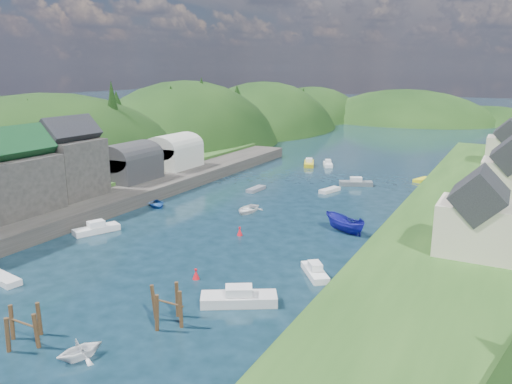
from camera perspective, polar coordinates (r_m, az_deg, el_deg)
The scene contains 14 objects.
ground at distance 85.79m, azimuth 6.88°, elevation 0.55°, with size 600.00×600.00×0.00m, color black.
hillside_left at distance 130.24m, azimuth -7.87°, elevation 1.52°, with size 44.00×245.56×52.00m.
far_hills at distance 206.32m, azimuth 19.70°, elevation 4.64°, with size 103.00×68.00×44.00m.
hill_trees at distance 98.16m, azimuth 10.45°, elevation 8.68°, with size 90.74×150.15×12.43m.
quay_left at distance 74.42m, azimuth -19.60°, elevation -1.47°, with size 12.00×110.00×2.00m, color #2D2B28.
terrace_left_grass at distance 79.55m, azimuth -23.05°, elevation -0.63°, with size 12.00×110.00×2.50m, color #234719.
boat_sheds at distance 88.32m, azimuth -11.69°, elevation 4.23°, with size 7.00×21.00×7.50m.
terrace_right at distance 70.69m, azimuth 23.10°, elevation -2.41°, with size 16.00×120.00×2.40m, color #234719.
right_bank_cottages at distance 77.66m, azimuth 26.20°, elevation 2.19°, with size 9.00×59.24×8.41m.
piling_cluster_near at distance 41.70m, azimuth -24.97°, elevation -14.08°, with size 3.24×3.02×3.30m.
piling_cluster_far at distance 41.15m, azimuth -10.09°, elevation -13.02°, with size 3.13×2.93×3.64m.
channel_buoy_near at distance 49.01m, azimuth -6.88°, elevation -9.32°, with size 0.70×0.70×1.10m.
channel_buoy_far at distance 60.81m, azimuth -1.87°, elevation -4.54°, with size 0.70×0.70×1.10m.
moored_boats at distance 62.96m, azimuth -2.09°, elevation -3.77°, with size 35.79×86.00×2.29m.
Camera 1 is at (29.63, -28.05, 19.79)m, focal length 35.00 mm.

